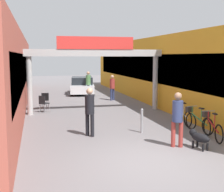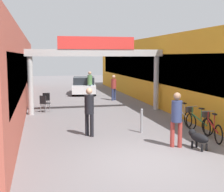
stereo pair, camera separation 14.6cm
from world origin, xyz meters
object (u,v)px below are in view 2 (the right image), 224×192
Objects in this scene: pedestrian_carrying_crate at (114,86)px; dog_on_leash at (198,137)px; cafe_chair_black_nearer at (44,102)px; cafe_chair_black_farther at (46,99)px; bicycle_green_second at (197,121)px; bollard_post_metal at (142,120)px; pedestrian_elderly_walking at (90,82)px; parked_car_white at (84,86)px; bicycle_red_nearest at (211,127)px; pedestrian_companion at (89,109)px; bicycle_silver_third at (182,114)px; pedestrian_with_dog at (177,116)px.

pedestrian_carrying_crate is 11.41m from dog_on_leash.
cafe_chair_black_nearer is 1.00× the size of cafe_chair_black_farther.
bicycle_green_second is 2.18m from bollard_post_metal.
pedestrian_elderly_walking is 6.99m from cafe_chair_black_nearer.
parked_car_white is at bearing 67.46° from cafe_chair_black_nearer.
bicycle_green_second is at bearing -51.41° from cafe_chair_black_farther.
bicycle_red_nearest is 8.90m from cafe_chair_black_nearer.
pedestrian_companion is 6.88m from cafe_chair_black_farther.
pedestrian_elderly_walking is at bearing 60.75° from cafe_chair_black_nearer.
bicycle_green_second is 1.77× the size of bollard_post_metal.
cafe_chair_black_nearer is at bearing -142.22° from pedestrian_carrying_crate.
dog_on_leash is (0.02, -11.39, -0.59)m from pedestrian_carrying_crate.
bicycle_red_nearest is (4.12, -1.44, -0.59)m from pedestrian_companion.
dog_on_leash is 3.65m from bicycle_silver_third.
pedestrian_elderly_walking is 10.70m from bicycle_silver_third.
dog_on_leash is (0.59, -0.35, -0.65)m from pedestrian_with_dog.
pedestrian_with_dog reaches higher than bicycle_red_nearest.
cafe_chair_black_farther is (-1.42, 6.71, -0.49)m from pedestrian_companion.
cafe_chair_black_farther is at bearing 128.59° from bicycle_green_second.
cafe_chair_black_farther is (-3.46, 6.66, 0.06)m from bollard_post_metal.
bollard_post_metal is at bearing 144.48° from bicycle_red_nearest.
cafe_chair_black_farther is at bearing 84.94° from cafe_chair_black_nearer.
parked_car_white is at bearing 93.28° from pedestrian_with_dog.
pedestrian_companion is at bearing 175.66° from bicycle_green_second.
pedestrian_elderly_walking is 11.48m from bollard_post_metal.
pedestrian_elderly_walking is at bearing 101.08° from bicycle_green_second.
parked_car_white is (1.64, 13.08, -0.39)m from pedestrian_companion.
dog_on_leash is (1.22, -13.90, -0.68)m from pedestrian_elderly_walking.
pedestrian_with_dog is 0.98× the size of pedestrian_elderly_walking.
pedestrian_elderly_walking is at bearing 95.03° from dog_on_leash.
pedestrian_carrying_crate reaches higher than cafe_chair_black_nearer.
pedestrian_carrying_crate is 8.01m from bicycle_silver_third.
pedestrian_elderly_walking is 1.08× the size of bicycle_silver_third.
pedestrian_carrying_crate is at bearing 96.79° from bicycle_green_second.
pedestrian_elderly_walking reaches higher than pedestrian_with_dog.
cafe_chair_black_nearer is (-1.53, 5.43, -0.49)m from pedestrian_companion.
cafe_chair_black_farther is (-5.54, 8.15, 0.10)m from bicycle_red_nearest.
pedestrian_carrying_crate reaches higher than bicycle_green_second.
pedestrian_with_dog reaches higher than cafe_chair_black_farther.
bollard_post_metal is 0.23× the size of parked_car_white.
pedestrian_elderly_walking reaches higher than pedestrian_companion.
cafe_chair_black_nearer is at bearing 134.87° from bicycle_green_second.
bicycle_red_nearest reaches higher than dog_on_leash.
bicycle_red_nearest is at bearing -91.73° from bicycle_silver_third.
pedestrian_with_dog is 2.09× the size of dog_on_leash.
bicycle_green_second is 0.40× the size of parked_car_white.
dog_on_leash is at bearing -137.37° from bicycle_red_nearest.
pedestrian_with_dog is at bearing -77.30° from bollard_post_metal.
cafe_chair_black_nearer is at bearing -119.25° from pedestrian_elderly_walking.
pedestrian_carrying_crate is 9.40m from bicycle_green_second.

